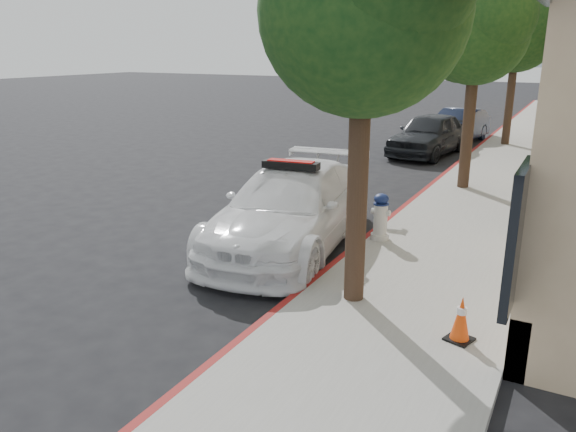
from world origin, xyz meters
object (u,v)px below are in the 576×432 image
Objects in this scene: police_car at (291,208)px; traffic_cone at (461,319)px; fire_hydrant at (381,217)px; parked_car_far at (458,126)px; parked_car_mid at (429,134)px.

traffic_cone is at bearing -40.96° from police_car.
fire_hydrant is at bearing 19.71° from police_car.
traffic_cone is (2.24, -3.33, -0.15)m from fire_hydrant.
parked_car_far is 4.46× the size of fire_hydrant.
parked_car_far is at bearing 91.39° from parked_car_mid.
fire_hydrant is 4.01m from traffic_cone.
parked_car_far is (0.33, 3.35, -0.08)m from parked_car_mid.
parked_car_mid reaches higher than fire_hydrant.
police_car is at bearing -83.05° from parked_car_far.
parked_car_mid is at bearing -87.96° from parked_car_far.
parked_car_far is 13.67m from fire_hydrant.
parked_car_mid is 1.08× the size of parked_car_far.
fire_hydrant reaches higher than traffic_cone.
police_car is 1.37× the size of parked_car_far.
parked_car_far is 17.32m from traffic_cone.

